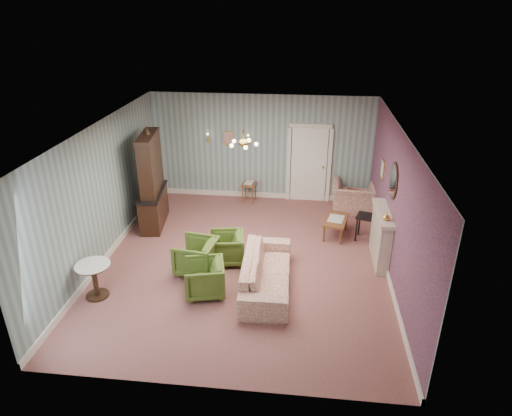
# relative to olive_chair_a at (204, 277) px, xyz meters

# --- Properties ---
(floor) EXTENTS (7.00, 7.00, 0.00)m
(floor) POSITION_rel_olive_chair_a_xyz_m (0.60, 1.22, -0.37)
(floor) COLOR #8B5651
(floor) RESTS_ON ground
(ceiling) EXTENTS (7.00, 7.00, 0.00)m
(ceiling) POSITION_rel_olive_chair_a_xyz_m (0.60, 1.22, 2.53)
(ceiling) COLOR white
(ceiling) RESTS_ON ground
(wall_back) EXTENTS (6.00, 0.00, 6.00)m
(wall_back) POSITION_rel_olive_chair_a_xyz_m (0.60, 4.72, 1.08)
(wall_back) COLOR slate
(wall_back) RESTS_ON ground
(wall_front) EXTENTS (6.00, 0.00, 6.00)m
(wall_front) POSITION_rel_olive_chair_a_xyz_m (0.60, -2.28, 1.08)
(wall_front) COLOR slate
(wall_front) RESTS_ON ground
(wall_left) EXTENTS (0.00, 7.00, 7.00)m
(wall_left) POSITION_rel_olive_chair_a_xyz_m (-2.40, 1.22, 1.08)
(wall_left) COLOR slate
(wall_left) RESTS_ON ground
(wall_right) EXTENTS (0.00, 7.00, 7.00)m
(wall_right) POSITION_rel_olive_chair_a_xyz_m (3.60, 1.22, 1.08)
(wall_right) COLOR slate
(wall_right) RESTS_ON ground
(wall_right_floral) EXTENTS (0.00, 7.00, 7.00)m
(wall_right_floral) POSITION_rel_olive_chair_a_xyz_m (3.59, 1.22, 1.08)
(wall_right_floral) COLOR #B15869
(wall_right_floral) RESTS_ON ground
(door) EXTENTS (1.12, 0.12, 2.16)m
(door) POSITION_rel_olive_chair_a_xyz_m (1.90, 4.68, 0.71)
(door) COLOR white
(door) RESTS_ON floor
(olive_chair_a) EXTENTS (0.83, 0.87, 0.75)m
(olive_chair_a) POSITION_rel_olive_chair_a_xyz_m (0.00, 0.00, 0.00)
(olive_chair_a) COLOR #496523
(olive_chair_a) RESTS_ON floor
(olive_chair_b) EXTENTS (0.83, 0.87, 0.80)m
(olive_chair_b) POSITION_rel_olive_chair_a_xyz_m (-0.33, 0.74, 0.02)
(olive_chair_b) COLOR #496523
(olive_chair_b) RESTS_ON floor
(olive_chair_c) EXTENTS (0.77, 0.80, 0.73)m
(olive_chair_c) POSITION_rel_olive_chair_a_xyz_m (0.22, 1.19, -0.01)
(olive_chair_c) COLOR #496523
(olive_chair_c) RESTS_ON floor
(sofa_chintz) EXTENTS (0.74, 2.32, 0.90)m
(sofa_chintz) POSITION_rel_olive_chair_a_xyz_m (1.15, 0.36, 0.08)
(sofa_chintz) COLOR #9C443F
(sofa_chintz) RESTS_ON floor
(wingback_chair) EXTENTS (1.22, 0.84, 1.03)m
(wingback_chair) POSITION_rel_olive_chair_a_xyz_m (3.14, 4.12, 0.14)
(wingback_chair) COLOR #9C443F
(wingback_chair) RESTS_ON floor
(dresser) EXTENTS (0.70, 1.52, 2.45)m
(dresser) POSITION_rel_olive_chair_a_xyz_m (-1.87, 2.75, 0.85)
(dresser) COLOR black
(dresser) RESTS_ON floor
(fireplace) EXTENTS (0.30, 1.40, 1.16)m
(fireplace) POSITION_rel_olive_chair_a_xyz_m (3.46, 1.62, 0.21)
(fireplace) COLOR beige
(fireplace) RESTS_ON floor
(mantel_vase) EXTENTS (0.15, 0.15, 0.15)m
(mantel_vase) POSITION_rel_olive_chair_a_xyz_m (3.44, 1.22, 0.86)
(mantel_vase) COLOR gold
(mantel_vase) RESTS_ON fireplace
(oval_mirror) EXTENTS (0.04, 0.76, 0.84)m
(oval_mirror) POSITION_rel_olive_chair_a_xyz_m (3.56, 1.62, 1.48)
(oval_mirror) COLOR white
(oval_mirror) RESTS_ON wall_right
(framed_print) EXTENTS (0.04, 0.34, 0.42)m
(framed_print) POSITION_rel_olive_chair_a_xyz_m (3.57, 2.97, 1.23)
(framed_print) COLOR gold
(framed_print) RESTS_ON wall_right
(coffee_table) EXTENTS (0.68, 0.97, 0.45)m
(coffee_table) POSITION_rel_olive_chair_a_xyz_m (2.58, 2.62, -0.15)
(coffee_table) COLOR brown
(coffee_table) RESTS_ON floor
(side_table_black) EXTENTS (0.52, 0.52, 0.62)m
(side_table_black) POSITION_rel_olive_chair_a_xyz_m (3.25, 2.51, -0.06)
(side_table_black) COLOR black
(side_table_black) RESTS_ON floor
(pedestal_table) EXTENTS (0.78, 0.78, 0.71)m
(pedestal_table) POSITION_rel_olive_chair_a_xyz_m (-2.02, -0.32, -0.02)
(pedestal_table) COLOR black
(pedestal_table) RESTS_ON floor
(nesting_table) EXTENTS (0.40, 0.49, 0.60)m
(nesting_table) POSITION_rel_olive_chair_a_xyz_m (0.30, 4.37, -0.08)
(nesting_table) COLOR brown
(nesting_table) RESTS_ON floor
(gilt_mirror_back) EXTENTS (0.28, 0.06, 0.36)m
(gilt_mirror_back) POSITION_rel_olive_chair_a_xyz_m (-0.30, 4.68, 1.33)
(gilt_mirror_back) COLOR gold
(gilt_mirror_back) RESTS_ON wall_back
(sconce_left) EXTENTS (0.16, 0.12, 0.30)m
(sconce_left) POSITION_rel_olive_chair_a_xyz_m (-0.85, 4.66, 1.33)
(sconce_left) COLOR gold
(sconce_left) RESTS_ON wall_back
(sconce_right) EXTENTS (0.16, 0.12, 0.30)m
(sconce_right) POSITION_rel_olive_chair_a_xyz_m (0.25, 4.66, 1.33)
(sconce_right) COLOR gold
(sconce_right) RESTS_ON wall_back
(chandelier) EXTENTS (0.56, 0.56, 0.36)m
(chandelier) POSITION_rel_olive_chair_a_xyz_m (0.60, 1.22, 2.26)
(chandelier) COLOR gold
(chandelier) RESTS_ON ceiling
(burgundy_cushion) EXTENTS (0.41, 0.28, 0.39)m
(burgundy_cushion) POSITION_rel_olive_chair_a_xyz_m (3.09, 3.97, 0.11)
(burgundy_cushion) COLOR maroon
(burgundy_cushion) RESTS_ON wingback_chair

